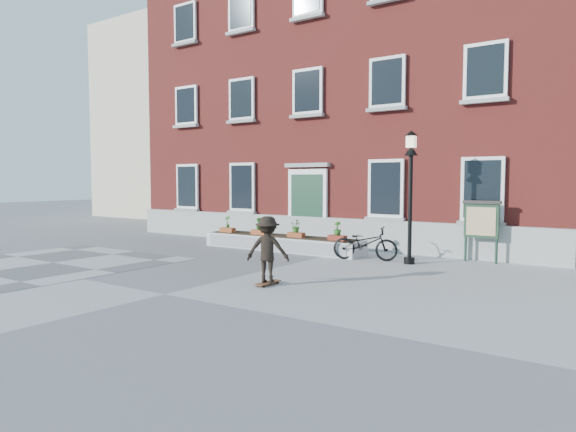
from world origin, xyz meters
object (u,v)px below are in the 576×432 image
Objects in this scene: notice_board at (481,221)px; skateboarder at (268,250)px; bicycle at (365,243)px; lamp_post at (411,178)px.

notice_board is 7.15m from skateboarder.
skateboarder is at bearing 161.35° from bicycle.
bicycle is 4.79m from skateboarder.
lamp_post is at bearing -139.00° from notice_board.
lamp_post reaches higher than bicycle.
notice_board is at bearing 62.83° from skateboarder.
skateboarder reaches higher than bicycle.
lamp_post is at bearing 72.06° from skateboarder.
skateboarder is (-0.19, -4.78, 0.33)m from bicycle.
skateboarder is (-1.58, -4.89, -1.69)m from lamp_post.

